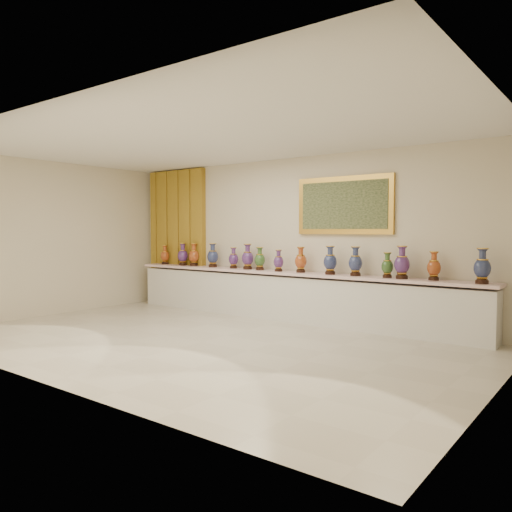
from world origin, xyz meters
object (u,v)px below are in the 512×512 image
at_px(vase_1, 183,255).
at_px(vase_2, 194,256).
at_px(counter, 287,297).
at_px(vase_0, 165,256).

height_order(vase_1, vase_2, vase_2).
relative_size(vase_1, vase_2, 0.99).
bearing_deg(vase_2, counter, -0.44).
distance_m(counter, vase_1, 2.76).
bearing_deg(counter, vase_2, 179.56).
xyz_separation_m(vase_1, vase_2, (0.29, 0.04, 0.00)).
bearing_deg(vase_1, vase_0, 176.95).
xyz_separation_m(vase_0, vase_1, (0.59, -0.03, 0.02)).
height_order(counter, vase_2, vase_2).
distance_m(vase_1, vase_2, 0.30).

